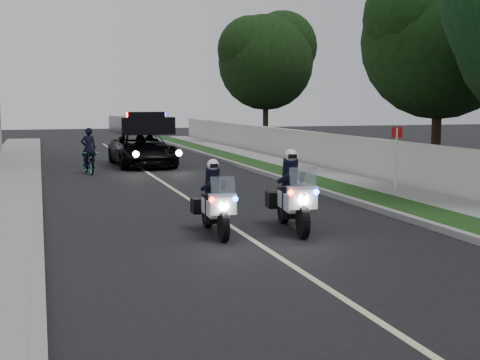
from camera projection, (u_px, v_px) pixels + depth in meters
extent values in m
plane|color=black|center=(326.00, 288.00, 9.59)|extent=(120.00, 120.00, 0.00)
cube|color=gray|center=(310.00, 187.00, 20.26)|extent=(0.20, 60.00, 0.15)
cube|color=#193814|center=(331.00, 187.00, 20.47)|extent=(1.20, 60.00, 0.16)
cube|color=gray|center=(367.00, 185.00, 20.86)|extent=(1.40, 60.00, 0.16)
cube|color=beige|center=(395.00, 164.00, 21.07)|extent=(0.22, 60.00, 1.50)
cube|color=gray|center=(38.00, 199.00, 17.84)|extent=(0.20, 60.00, 0.15)
cube|color=#BFB78C|center=(183.00, 195.00, 19.06)|extent=(0.12, 50.00, 0.01)
imported|color=black|center=(143.00, 166.00, 27.89)|extent=(2.55, 5.25, 2.52)
imported|color=black|center=(89.00, 174.00, 24.83)|extent=(0.77, 1.71, 0.86)
imported|color=black|center=(89.00, 174.00, 24.83)|extent=(0.60, 0.43, 1.58)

